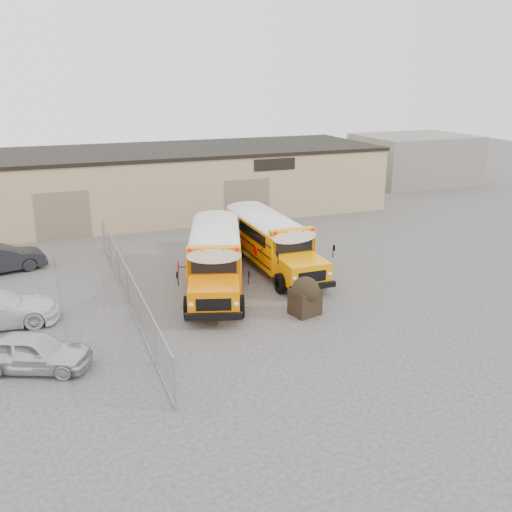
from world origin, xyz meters
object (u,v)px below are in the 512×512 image
object	(u,v)px
school_bus_left	(216,223)
car_dark	(0,259)
school_bus_right	(236,214)
tarp_bundle	(305,295)
car_silver	(33,352)

from	to	relation	value
school_bus_left	car_dark	distance (m)	11.61
school_bus_right	car_dark	bearing A→B (deg)	-172.65
school_bus_right	tarp_bundle	world-z (taller)	school_bus_right
car_silver	school_bus_right	bearing A→B (deg)	-18.14
school_bus_left	school_bus_right	size ratio (longest dim) A/B	1.05
school_bus_left	tarp_bundle	world-z (taller)	school_bus_left
car_dark	tarp_bundle	bearing A→B (deg)	-143.24
school_bus_right	tarp_bundle	bearing A→B (deg)	-95.39
school_bus_left	school_bus_right	bearing A→B (deg)	45.57
school_bus_left	tarp_bundle	distance (m)	10.37
tarp_bundle	car_dark	xyz separation A→B (m)	(-12.29, 10.49, -0.13)
car_silver	car_dark	bearing A→B (deg)	31.38
school_bus_left	tarp_bundle	xyz separation A→B (m)	(0.72, -10.31, -0.77)
tarp_bundle	car_dark	size ratio (longest dim) A/B	0.38
school_bus_left	car_dark	size ratio (longest dim) A/B	2.23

